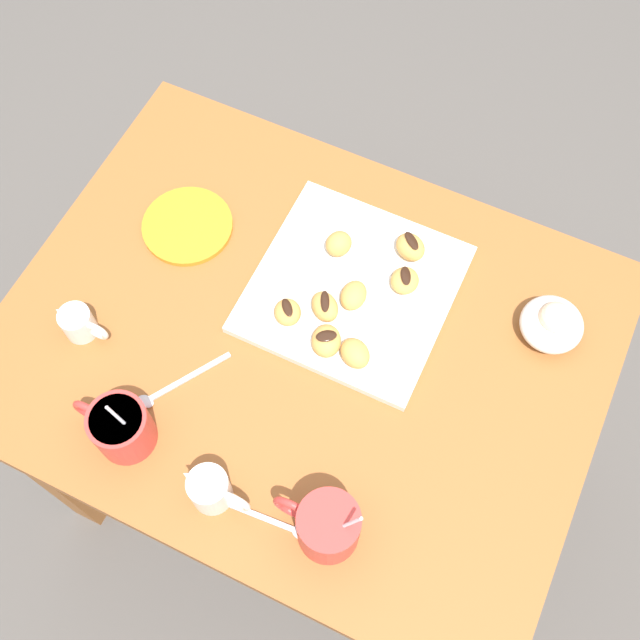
{
  "coord_description": "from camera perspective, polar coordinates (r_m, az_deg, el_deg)",
  "views": [
    {
      "loc": [
        -0.25,
        0.46,
        1.89
      ],
      "look_at": [
        -0.01,
        -0.03,
        0.77
      ],
      "focal_mm": 43.92,
      "sensor_mm": 36.0,
      "label": 1
    }
  ],
  "objects": [
    {
      "name": "beignet_5",
      "position": [
        1.22,
        0.46,
        -1.55
      ],
      "size": [
        0.06,
        0.07,
        0.03
      ],
      "primitive_type": "ellipsoid",
      "rotation": [
        0.0,
        0.0,
        0.38
      ],
      "color": "#D19347",
      "rests_on": "pastry_plate_square"
    },
    {
      "name": "loose_spoon_by_plate",
      "position": [
        1.25,
        -10.66,
        -4.76
      ],
      "size": [
        0.1,
        0.14,
        0.01
      ],
      "color": "silver",
      "rests_on": "dining_table"
    },
    {
      "name": "chocolate_sauce_pitcher",
      "position": [
        1.3,
        -17.21,
        -0.17
      ],
      "size": [
        0.09,
        0.05,
        0.06
      ],
      "color": "silver",
      "rests_on": "dining_table"
    },
    {
      "name": "saucer_orange_left",
      "position": [
        1.38,
        -9.63,
        6.78
      ],
      "size": [
        0.16,
        0.16,
        0.01
      ],
      "primitive_type": "cylinder",
      "color": "orange",
      "rests_on": "dining_table"
    },
    {
      "name": "ice_cream_bowl",
      "position": [
        1.29,
        16.57,
        -0.22
      ],
      "size": [
        0.1,
        0.1,
        0.08
      ],
      "color": "silver",
      "rests_on": "dining_table"
    },
    {
      "name": "cream_pitcher_white",
      "position": [
        1.15,
        -7.96,
        -12.14
      ],
      "size": [
        0.1,
        0.06,
        0.07
      ],
      "color": "silver",
      "rests_on": "dining_table"
    },
    {
      "name": "dining_table",
      "position": [
        1.4,
        -1.15,
        -3.94
      ],
      "size": [
        0.96,
        0.75,
        0.75
      ],
      "color": "#935628",
      "rests_on": "ground_plane"
    },
    {
      "name": "beignet_3",
      "position": [
        1.31,
        6.61,
        5.3
      ],
      "size": [
        0.07,
        0.07,
        0.04
      ],
      "primitive_type": "ellipsoid",
      "rotation": [
        0.0,
        0.0,
        2.62
      ],
      "color": "#D19347",
      "rests_on": "pastry_plate_square"
    },
    {
      "name": "beignet_6",
      "position": [
        1.25,
        0.36,
        0.98
      ],
      "size": [
        0.07,
        0.07,
        0.03
      ],
      "primitive_type": "ellipsoid",
      "rotation": [
        0.0,
        0.0,
        5.56
      ],
      "color": "#D19347",
      "rests_on": "pastry_plate_square"
    },
    {
      "name": "coffee_mug_red_right",
      "position": [
        1.19,
        -14.35,
        -7.55
      ],
      "size": [
        0.13,
        0.09,
        0.13
      ],
      "color": "red",
      "rests_on": "dining_table"
    },
    {
      "name": "loose_spoon_near_saucer",
      "position": [
        1.17,
        -3.63,
        -14.38
      ],
      "size": [
        0.16,
        0.02,
        0.01
      ],
      "color": "silver",
      "rests_on": "dining_table"
    },
    {
      "name": "chocolate_drizzle_7",
      "position": [
        1.26,
        6.27,
        3.23
      ],
      "size": [
        0.03,
        0.04,
        0.0
      ],
      "primitive_type": "ellipsoid",
      "rotation": [
        0.0,
        0.0,
        5.2
      ],
      "color": "black",
      "rests_on": "beignet_7"
    },
    {
      "name": "ground_plane",
      "position": [
        1.96,
        -0.83,
        -10.44
      ],
      "size": [
        8.0,
        8.0,
        0.0
      ],
      "primitive_type": "plane",
      "color": "#514C47"
    },
    {
      "name": "pastry_plate_square",
      "position": [
        1.29,
        2.41,
        2.29
      ],
      "size": [
        0.32,
        0.32,
        0.02
      ],
      "primitive_type": "cube",
      "color": "silver",
      "rests_on": "dining_table"
    },
    {
      "name": "chocolate_drizzle_5",
      "position": [
        1.2,
        0.47,
        -1.18
      ],
      "size": [
        0.04,
        0.03,
        0.0
      ],
      "primitive_type": "ellipsoid",
      "rotation": [
        0.0,
        0.0,
        0.61
      ],
      "color": "black",
      "rests_on": "beignet_5"
    },
    {
      "name": "beignet_0",
      "position": [
        1.26,
        2.46,
        1.81
      ],
      "size": [
        0.04,
        0.06,
        0.03
      ],
      "primitive_type": "ellipsoid",
      "rotation": [
        0.0,
        0.0,
        0.06
      ],
      "color": "#D19347",
      "rests_on": "pastry_plate_square"
    },
    {
      "name": "chocolate_drizzle_3",
      "position": [
        1.29,
        6.7,
        5.77
      ],
      "size": [
        0.04,
        0.04,
        0.0
      ],
      "primitive_type": "ellipsoid",
      "rotation": [
        0.0,
        0.0,
        2.44
      ],
      "color": "black",
      "rests_on": "beignet_3"
    },
    {
      "name": "beignet_7",
      "position": [
        1.28,
        6.19,
        2.87
      ],
      "size": [
        0.05,
        0.05,
        0.03
      ],
      "primitive_type": "ellipsoid",
      "rotation": [
        0.0,
        0.0,
        4.74
      ],
      "color": "#D19347",
      "rests_on": "pastry_plate_square"
    },
    {
      "name": "chocolate_drizzle_6",
      "position": [
        1.23,
        0.37,
        1.37
      ],
      "size": [
        0.03,
        0.04,
        0.0
      ],
      "primitive_type": "ellipsoid",
      "rotation": [
        0.0,
        0.0,
        5.18
      ],
      "color": "black",
      "rests_on": "beignet_6"
    },
    {
      "name": "beignet_2",
      "position": [
        1.3,
        1.37,
        5.58
      ],
      "size": [
        0.05,
        0.06,
        0.04
      ],
      "primitive_type": "ellipsoid",
      "rotation": [
        0.0,
        0.0,
        4.46
      ],
      "color": "#D19347",
      "rests_on": "pastry_plate_square"
    },
    {
      "name": "coffee_mug_red_left",
      "position": [
        1.12,
        0.5,
        -14.75
      ],
      "size": [
        0.13,
        0.09,
        0.15
      ],
      "color": "red",
      "rests_on": "dining_table"
    },
    {
      "name": "beignet_4",
      "position": [
        1.25,
        -2.37,
        0.57
      ],
      "size": [
        0.06,
        0.06,
        0.03
      ],
      "primitive_type": "ellipsoid",
      "rotation": [
        0.0,
        0.0,
        5.34
      ],
      "color": "#D19347",
      "rests_on": "pastry_plate_square"
    },
    {
      "name": "chocolate_drizzle_4",
      "position": [
        1.23,
        -2.4,
        0.92
      ],
      "size": [
        0.03,
        0.03,
        0.0
      ],
      "primitive_type": "ellipsoid",
      "rotation": [
        0.0,
        0.0,
        5.46
      ],
      "color": "black",
      "rests_on": "beignet_4"
    },
    {
      "name": "beignet_1",
      "position": [
        1.21,
        2.57,
        -2.46
      ],
      "size": [
        0.07,
        0.07,
        0.03
      ],
      "primitive_type": "ellipsoid",
      "rotation": [
        0.0,
        0.0,
        5.68
      ],
      "color": "#D19347",
      "rests_on": "pastry_plate_square"
    }
  ]
}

